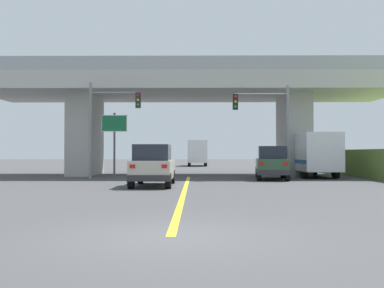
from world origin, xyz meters
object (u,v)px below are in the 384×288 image
object	(u,v)px
suv_crossing	(272,163)
box_truck	(311,154)
suv_lead	(153,165)
traffic_signal_nearside	(269,118)
highway_sign	(114,129)
semi_truck_distant	(197,153)
traffic_signal_farside	(107,117)

from	to	relation	value
suv_crossing	box_truck	bearing A→B (deg)	50.68
suv_lead	traffic_signal_nearside	size ratio (longest dim) A/B	0.80
highway_sign	semi_truck_distant	world-z (taller)	highway_sign
traffic_signal_farside	semi_truck_distant	world-z (taller)	traffic_signal_farside
suv_lead	traffic_signal_farside	xyz separation A→B (m)	(-3.48, 6.06, 2.84)
highway_sign	suv_lead	bearing A→B (deg)	-68.05
highway_sign	semi_truck_distant	distance (m)	25.91
suv_lead	box_truck	xyz separation A→B (m)	(9.94, 8.66, 0.54)
suv_lead	box_truck	size ratio (longest dim) A/B	0.62
traffic_signal_nearside	suv_crossing	bearing A→B (deg)	-23.20
box_truck	traffic_signal_nearside	bearing A→B (deg)	-137.36
box_truck	suv_lead	bearing A→B (deg)	-138.92
box_truck	highway_sign	xyz separation A→B (m)	(-13.41, -0.05, 1.67)
suv_crossing	semi_truck_distant	distance (m)	28.67
box_truck	traffic_signal_nearside	xyz separation A→B (m)	(-3.36, -3.09, 2.19)
semi_truck_distant	traffic_signal_nearside	bearing A→B (deg)	-81.34
box_truck	traffic_signal_nearside	size ratio (longest dim) A/B	1.29
suv_crossing	box_truck	world-z (taller)	box_truck
suv_crossing	traffic_signal_nearside	distance (m)	2.74
box_truck	semi_truck_distant	size ratio (longest dim) A/B	1.13
suv_crossing	highway_sign	world-z (taller)	highway_sign
traffic_signal_nearside	semi_truck_distant	distance (m)	28.66
suv_crossing	highway_sign	size ratio (longest dim) A/B	1.05
traffic_signal_nearside	box_truck	bearing A→B (deg)	42.64
traffic_signal_nearside	semi_truck_distant	bearing A→B (deg)	98.66
traffic_signal_nearside	semi_truck_distant	size ratio (longest dim) A/B	0.87
suv_crossing	traffic_signal_farside	bearing A→B (deg)	-176.74
suv_lead	box_truck	bearing A→B (deg)	41.08
traffic_signal_nearside	semi_truck_distant	world-z (taller)	traffic_signal_nearside
suv_lead	traffic_signal_farside	size ratio (longest dim) A/B	0.76
traffic_signal_nearside	highway_sign	world-z (taller)	traffic_signal_nearside
suv_lead	traffic_signal_farside	distance (m)	7.54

